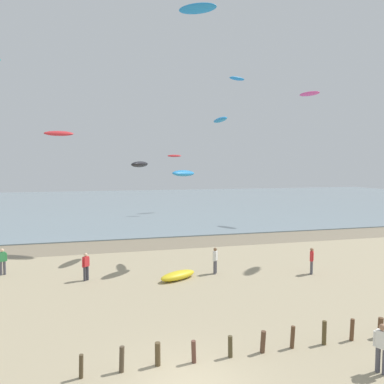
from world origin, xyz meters
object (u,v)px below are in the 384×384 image
(kite_aloft_5, at_px, (237,79))
(kite_aloft_4, at_px, (140,164))
(person_nearest_camera, at_px, (312,260))
(kite_aloft_9, at_px, (309,94))
(person_mid_beach, at_px, (2,261))
(kite_aloft_2, at_px, (174,156))
(kite_aloft_1, at_px, (184,173))
(kite_aloft_0, at_px, (220,120))
(person_by_waterline, at_px, (86,266))
(grounded_kite, at_px, (178,275))
(person_right_flank, at_px, (382,347))
(kite_aloft_11, at_px, (59,133))
(person_left_flank, at_px, (215,260))
(kite_aloft_7, at_px, (198,8))

(kite_aloft_5, bearing_deg, kite_aloft_4, -144.09)
(person_nearest_camera, bearing_deg, kite_aloft_9, 59.06)
(person_mid_beach, distance_m, kite_aloft_2, 31.94)
(person_nearest_camera, xyz_separation_m, kite_aloft_1, (-7.57, 3.92, 5.57))
(kite_aloft_0, height_order, kite_aloft_5, kite_aloft_5)
(person_nearest_camera, xyz_separation_m, person_mid_beach, (-19.30, 4.79, 0.00))
(kite_aloft_0, bearing_deg, person_by_waterline, -71.21)
(person_mid_beach, height_order, grounded_kite, person_mid_beach)
(person_right_flank, distance_m, kite_aloft_4, 20.37)
(person_mid_beach, distance_m, person_right_flank, 21.74)
(kite_aloft_4, xyz_separation_m, kite_aloft_11, (-7.02, 13.84, 3.34))
(person_by_waterline, bearing_deg, person_mid_beach, 153.80)
(grounded_kite, height_order, kite_aloft_4, kite_aloft_4)
(person_nearest_camera, xyz_separation_m, person_by_waterline, (-14.10, 2.23, 0.00))
(person_nearest_camera, bearing_deg, kite_aloft_0, 125.90)
(person_left_flank, relative_size, kite_aloft_7, 0.48)
(grounded_kite, xyz_separation_m, kite_aloft_9, (20.72, 19.14, 15.54))
(person_by_waterline, height_order, person_right_flank, same)
(person_mid_beach, bearing_deg, kite_aloft_5, 47.67)
(kite_aloft_1, bearing_deg, kite_aloft_9, 174.80)
(grounded_kite, height_order, kite_aloft_0, kite_aloft_0)
(person_mid_beach, xyz_separation_m, kite_aloft_9, (31.40, 15.38, 14.88))
(person_nearest_camera, bearing_deg, kite_aloft_2, 94.72)
(kite_aloft_5, bearing_deg, person_right_flank, -125.57)
(person_left_flank, bearing_deg, kite_aloft_7, 80.69)
(person_mid_beach, xyz_separation_m, grounded_kite, (10.68, -3.77, -0.66))
(kite_aloft_2, bearing_deg, kite_aloft_9, -28.82)
(person_by_waterline, bearing_deg, kite_aloft_9, 34.41)
(person_nearest_camera, distance_m, kite_aloft_11, 29.09)
(grounded_kite, distance_m, kite_aloft_11, 24.39)
(kite_aloft_5, bearing_deg, kite_aloft_7, -139.27)
(person_mid_beach, distance_m, grounded_kite, 11.34)
(person_nearest_camera, relative_size, person_mid_beach, 1.00)
(kite_aloft_5, bearing_deg, person_by_waterline, -144.47)
(person_by_waterline, height_order, kite_aloft_4, kite_aloft_4)
(person_right_flank, relative_size, kite_aloft_2, 0.86)
(person_right_flank, bearing_deg, person_by_waterline, 127.06)
(person_by_waterline, relative_size, kite_aloft_0, 0.76)
(grounded_kite, distance_m, kite_aloft_7, 24.19)
(person_mid_beach, height_order, person_right_flank, same)
(grounded_kite, height_order, kite_aloft_5, kite_aloft_5)
(kite_aloft_11, bearing_deg, person_by_waterline, 97.58)
(person_by_waterline, bearing_deg, kite_aloft_4, 53.78)
(person_nearest_camera, height_order, kite_aloft_7, kite_aloft_7)
(grounded_kite, bearing_deg, kite_aloft_0, -159.73)
(person_right_flank, bearing_deg, kite_aloft_7, 90.09)
(grounded_kite, bearing_deg, kite_aloft_9, -165.11)
(kite_aloft_11, bearing_deg, person_right_flank, 110.35)
(grounded_kite, xyz_separation_m, kite_aloft_4, (-1.52, 6.60, 6.85))
(person_nearest_camera, relative_size, kite_aloft_2, 0.86)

